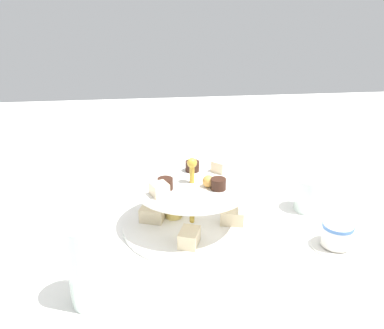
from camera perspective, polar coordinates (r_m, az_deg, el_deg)
name	(u,v)px	position (r m, az deg, el deg)	size (l,w,h in m)	color
ground_plane	(192,226)	(0.85, 0.00, -8.78)	(2.40, 2.40, 0.00)	white
tiered_serving_stand	(192,207)	(0.83, -0.01, -6.12)	(0.29, 0.29, 0.15)	white
water_glass_tall_right	(90,264)	(0.64, -14.42, -13.62)	(0.07, 0.07, 0.14)	silver
water_glass_short_left	(309,194)	(0.93, 16.50, -4.10)	(0.06, 0.06, 0.08)	silver
teacup_with_saucer	(337,236)	(0.82, 20.04, -9.63)	(0.09, 0.09, 0.05)	white
butter_knife_left	(71,196)	(1.01, -16.94, -4.32)	(0.17, 0.01, 0.00)	silver
butter_knife_right	(298,328)	(0.64, 14.98, -21.67)	(0.17, 0.01, 0.00)	silver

